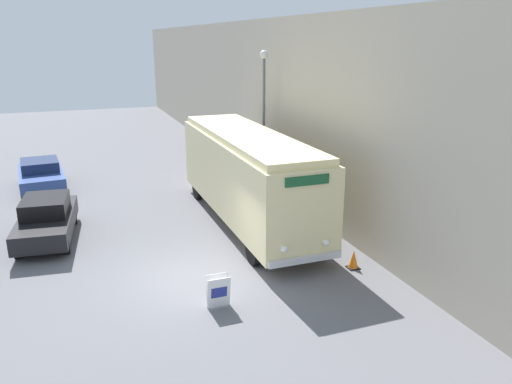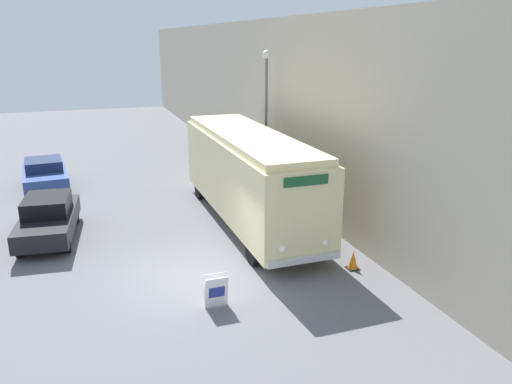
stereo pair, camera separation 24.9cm
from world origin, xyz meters
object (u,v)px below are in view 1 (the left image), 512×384
(parked_car_mid, at_px, (41,174))
(traffic_cone, at_px, (353,260))
(vintage_bus, at_px, (248,174))
(streetlamp, at_px, (264,103))
(sign_board, at_px, (218,292))
(parked_car_near, at_px, (47,219))

(parked_car_mid, relative_size, traffic_cone, 7.36)
(vintage_bus, distance_m, streetlamp, 4.49)
(sign_board, relative_size, streetlamp, 0.14)
(streetlamp, distance_m, traffic_cone, 9.23)
(parked_car_near, relative_size, traffic_cone, 7.55)
(sign_board, distance_m, parked_car_mid, 14.31)
(parked_car_near, xyz_separation_m, traffic_cone, (8.95, -5.86, -0.48))
(vintage_bus, bearing_deg, parked_car_near, 173.16)
(streetlamp, xyz_separation_m, traffic_cone, (-0.27, -8.38, -3.86))
(streetlamp, distance_m, parked_car_near, 10.14)
(sign_board, relative_size, parked_car_near, 0.20)
(traffic_cone, bearing_deg, streetlamp, 88.18)
(parked_car_near, bearing_deg, parked_car_mid, 99.46)
(vintage_bus, relative_size, sign_board, 11.36)
(traffic_cone, bearing_deg, parked_car_near, 146.78)
(sign_board, xyz_separation_m, streetlamp, (4.87, 9.17, 3.72))
(vintage_bus, bearing_deg, sign_board, -116.59)
(vintage_bus, relative_size, parked_car_near, 2.29)
(sign_board, bearing_deg, vintage_bus, 63.41)
(vintage_bus, height_order, streetlamp, streetlamp)
(vintage_bus, relative_size, streetlamp, 1.59)
(streetlamp, bearing_deg, vintage_bus, -120.23)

